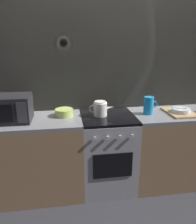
{
  "coord_description": "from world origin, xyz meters",
  "views": [
    {
      "loc": [
        -0.45,
        -2.26,
        1.67
      ],
      "look_at": [
        -0.11,
        0.0,
        0.95
      ],
      "focal_mm": 34.91,
      "sensor_mm": 36.0,
      "label": 1
    }
  ],
  "objects_px": {
    "stove_unit": "(107,152)",
    "pitcher": "(149,105)",
    "mixing_bowl": "(64,112)",
    "dish_pile": "(180,111)",
    "microwave": "(8,109)",
    "kettle": "(100,109)"
  },
  "relations": [
    {
      "from": "stove_unit",
      "to": "mixing_bowl",
      "type": "xyz_separation_m",
      "value": [
        -0.48,
        0.07,
        0.49
      ]
    },
    {
      "from": "pitcher",
      "to": "dish_pile",
      "type": "bearing_deg",
      "value": -6.33
    },
    {
      "from": "pitcher",
      "to": "kettle",
      "type": "bearing_deg",
      "value": 178.24
    },
    {
      "from": "stove_unit",
      "to": "kettle",
      "type": "distance_m",
      "value": 0.54
    },
    {
      "from": "microwave",
      "to": "dish_pile",
      "type": "xyz_separation_m",
      "value": [
        1.89,
        -0.03,
        -0.11
      ]
    },
    {
      "from": "kettle",
      "to": "microwave",
      "type": "bearing_deg",
      "value": -178.29
    },
    {
      "from": "stove_unit",
      "to": "kettle",
      "type": "height_order",
      "value": "kettle"
    },
    {
      "from": "kettle",
      "to": "pitcher",
      "type": "height_order",
      "value": "pitcher"
    },
    {
      "from": "stove_unit",
      "to": "dish_pile",
      "type": "xyz_separation_m",
      "value": [
        0.84,
        -0.04,
        0.47
      ]
    },
    {
      "from": "kettle",
      "to": "mixing_bowl",
      "type": "distance_m",
      "value": 0.4
    },
    {
      "from": "mixing_bowl",
      "to": "pitcher",
      "type": "bearing_deg",
      "value": -4.18
    },
    {
      "from": "pitcher",
      "to": "dish_pile",
      "type": "relative_size",
      "value": 0.5
    },
    {
      "from": "kettle",
      "to": "pitcher",
      "type": "bearing_deg",
      "value": -1.76
    },
    {
      "from": "microwave",
      "to": "mixing_bowl",
      "type": "distance_m",
      "value": 0.58
    },
    {
      "from": "mixing_bowl",
      "to": "dish_pile",
      "type": "distance_m",
      "value": 1.33
    },
    {
      "from": "dish_pile",
      "to": "microwave",
      "type": "bearing_deg",
      "value": 179.11
    },
    {
      "from": "stove_unit",
      "to": "mixing_bowl",
      "type": "height_order",
      "value": "mixing_bowl"
    },
    {
      "from": "pitcher",
      "to": "stove_unit",
      "type": "bearing_deg",
      "value": -179.6
    },
    {
      "from": "mixing_bowl",
      "to": "dish_pile",
      "type": "xyz_separation_m",
      "value": [
        1.32,
        -0.11,
        -0.02
      ]
    },
    {
      "from": "pitcher",
      "to": "microwave",
      "type": "bearing_deg",
      "value": -179.55
    },
    {
      "from": "mixing_bowl",
      "to": "dish_pile",
      "type": "height_order",
      "value": "mixing_bowl"
    },
    {
      "from": "stove_unit",
      "to": "pitcher",
      "type": "relative_size",
      "value": 4.5
    }
  ]
}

